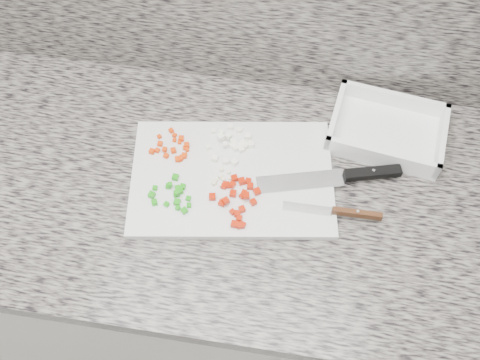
# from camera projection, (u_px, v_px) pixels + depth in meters

# --- Properties ---
(cabinet) EXTENTS (3.92, 0.62, 0.86)m
(cabinet) POSITION_uv_depth(u_px,v_px,m) (216.00, 267.00, 1.52)
(cabinet) COLOR beige
(cabinet) RESTS_ON ground
(countertop) EXTENTS (3.96, 0.64, 0.04)m
(countertop) POSITION_uv_depth(u_px,v_px,m) (208.00, 187.00, 1.13)
(countertop) COLOR slate
(countertop) RESTS_ON cabinet
(cutting_board) EXTENTS (0.45, 0.34, 0.01)m
(cutting_board) POSITION_uv_depth(u_px,v_px,m) (232.00, 177.00, 1.11)
(cutting_board) COLOR silver
(cutting_board) RESTS_ON countertop
(carrot_pile) EXTENTS (0.08, 0.08, 0.02)m
(carrot_pile) POSITION_uv_depth(u_px,v_px,m) (174.00, 148.00, 1.14)
(carrot_pile) COLOR red
(carrot_pile) RESTS_ON cutting_board
(onion_pile) EXTENTS (0.10, 0.10, 0.02)m
(onion_pile) POSITION_uv_depth(u_px,v_px,m) (234.00, 144.00, 1.14)
(onion_pile) COLOR white
(onion_pile) RESTS_ON cutting_board
(green_pepper_pile) EXTENTS (0.09, 0.09, 0.02)m
(green_pepper_pile) POSITION_uv_depth(u_px,v_px,m) (173.00, 194.00, 1.08)
(green_pepper_pile) COLOR #18970D
(green_pepper_pile) RESTS_ON cutting_board
(red_pepper_pile) EXTENTS (0.10, 0.12, 0.02)m
(red_pepper_pile) POSITION_uv_depth(u_px,v_px,m) (237.00, 198.00, 1.07)
(red_pepper_pile) COLOR #B31802
(red_pepper_pile) RESTS_ON cutting_board
(garlic_pile) EXTENTS (0.04, 0.05, 0.01)m
(garlic_pile) POSITION_uv_depth(u_px,v_px,m) (221.00, 178.00, 1.10)
(garlic_pile) COLOR #F4E8BD
(garlic_pile) RESTS_ON cutting_board
(chef_knife) EXTENTS (0.30, 0.11, 0.02)m
(chef_knife) POSITION_uv_depth(u_px,v_px,m) (348.00, 176.00, 1.10)
(chef_knife) COLOR silver
(chef_knife) RESTS_ON cutting_board
(paring_knife) EXTENTS (0.20, 0.02, 0.02)m
(paring_knife) POSITION_uv_depth(u_px,v_px,m) (344.00, 212.00, 1.06)
(paring_knife) COLOR silver
(paring_knife) RESTS_ON cutting_board
(tray) EXTENTS (0.26, 0.21, 0.05)m
(tray) POSITION_uv_depth(u_px,v_px,m) (386.00, 131.00, 1.16)
(tray) COLOR white
(tray) RESTS_ON countertop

